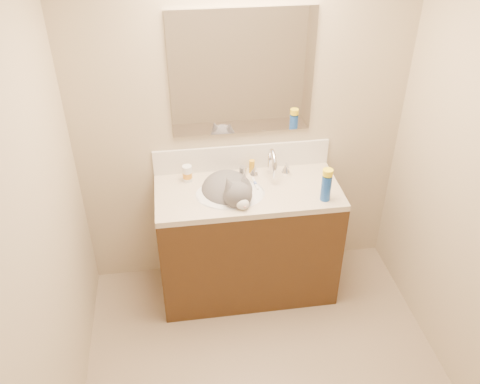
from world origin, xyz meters
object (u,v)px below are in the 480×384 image
object	(u,v)px
silver_jar	(243,171)
basin	(230,203)
vanity_cabinet	(247,243)
faucet	(272,165)
cat	(229,193)
pill_bottle	(187,174)
amber_bottle	(252,166)
spray_can	(326,188)

from	to	relation	value
silver_jar	basin	bearing A→B (deg)	-117.41
vanity_cabinet	faucet	distance (m)	0.58
vanity_cabinet	cat	distance (m)	0.45
cat	pill_bottle	bearing A→B (deg)	132.27
cat	silver_jar	size ratio (longest dim) A/B	8.94
faucet	silver_jar	xyz separation A→B (m)	(-0.19, 0.05, -0.06)
silver_jar	amber_bottle	bearing A→B (deg)	12.98
pill_bottle	vanity_cabinet	bearing A→B (deg)	-23.04
vanity_cabinet	basin	size ratio (longest dim) A/B	2.67
faucet	cat	bearing A→B (deg)	-155.31
spray_can	basin	bearing A→B (deg)	165.53
faucet	silver_jar	distance (m)	0.20
vanity_cabinet	spray_can	size ratio (longest dim) A/B	7.01
amber_bottle	silver_jar	bearing A→B (deg)	-167.02
vanity_cabinet	silver_jar	distance (m)	0.52
silver_jar	spray_can	distance (m)	0.60
pill_bottle	silver_jar	size ratio (longest dim) A/B	1.97
faucet	spray_can	bearing A→B (deg)	-48.50
basin	cat	size ratio (longest dim) A/B	0.87
amber_bottle	basin	bearing A→B (deg)	-127.25
cat	silver_jar	distance (m)	0.23
faucet	pill_bottle	size ratio (longest dim) A/B	2.47
vanity_cabinet	cat	world-z (taller)	cat
faucet	silver_jar	size ratio (longest dim) A/B	4.86
faucet	silver_jar	world-z (taller)	faucet
amber_bottle	vanity_cabinet	bearing A→B (deg)	-105.95
vanity_cabinet	silver_jar	size ratio (longest dim) A/B	20.82
silver_jar	amber_bottle	distance (m)	0.07
basin	cat	world-z (taller)	cat
cat	pill_bottle	size ratio (longest dim) A/B	4.54
pill_bottle	spray_can	world-z (taller)	spray_can
faucet	vanity_cabinet	bearing A→B (deg)	-142.71
cat	pill_bottle	world-z (taller)	cat
basin	amber_bottle	xyz separation A→B (m)	(0.18, 0.23, 0.12)
pill_bottle	faucet	bearing A→B (deg)	-2.50
faucet	cat	size ratio (longest dim) A/B	0.54
basin	pill_bottle	world-z (taller)	pill_bottle
vanity_cabinet	basin	distance (m)	0.40
basin	cat	bearing A→B (deg)	93.53
cat	amber_bottle	size ratio (longest dim) A/B	5.52
vanity_cabinet	basin	bearing A→B (deg)	-165.96
pill_bottle	spray_can	xyz separation A→B (m)	(0.84, -0.34, 0.03)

